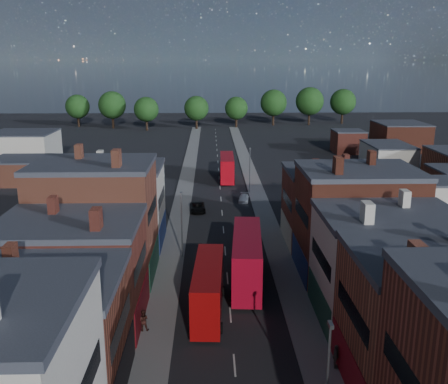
{
  "coord_description": "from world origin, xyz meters",
  "views": [
    {
      "loc": [
        -1.77,
        -25.97,
        22.97
      ],
      "look_at": [
        0.0,
        37.25,
        6.21
      ],
      "focal_mm": 40.0,
      "sensor_mm": 36.0,
      "label": 1
    }
  ],
  "objects": [
    {
      "name": "car_3",
      "position": [
        3.8,
        54.41,
        0.57
      ],
      "size": [
        2.11,
        4.13,
        1.15
      ],
      "primitive_type": "imported",
      "rotation": [
        0.0,
        0.0,
        -0.13
      ],
      "color": "silver",
      "rests_on": "ground"
    },
    {
      "name": "car_2",
      "position": [
        -3.8,
        48.88,
        0.68
      ],
      "size": [
        2.62,
        5.07,
        1.37
      ],
      "primitive_type": "imported",
      "rotation": [
        0.0,
        0.0,
        0.07
      ],
      "color": "black",
      "rests_on": "ground"
    },
    {
      "name": "bus_1",
      "position": [
        1.99,
        22.52,
        2.95
      ],
      "size": [
        3.87,
        12.82,
        5.46
      ],
      "rotation": [
        0.0,
        0.0,
        -0.07
      ],
      "color": "red",
      "rests_on": "ground"
    },
    {
      "name": "lamp_post_2",
      "position": [
        -5.2,
        30.0,
        4.7
      ],
      "size": [
        0.25,
        0.7,
        8.12
      ],
      "color": "slate",
      "rests_on": "ground"
    },
    {
      "name": "ped_1",
      "position": [
        -7.7,
        13.22,
        1.08
      ],
      "size": [
        0.95,
        0.53,
        1.93
      ],
      "primitive_type": "imported",
      "rotation": [
        0.0,
        0.0,
        3.16
      ],
      "color": "#3B1D17",
      "rests_on": "pavement_west"
    },
    {
      "name": "lamp_post_3",
      "position": [
        5.2,
        60.0,
        4.7
      ],
      "size": [
        0.25,
        0.7,
        8.12
      ],
      "color": "slate",
      "rests_on": "ground"
    },
    {
      "name": "terrace_west",
      "position": [
        -14.0,
        0.0,
        6.15
      ],
      "size": [
        12.0,
        80.0,
        12.29
      ],
      "primitive_type": "cube",
      "color": "brown",
      "rests_on": "ground"
    },
    {
      "name": "bus_2",
      "position": [
        1.5,
        69.73,
        2.63
      ],
      "size": [
        3.02,
        11.34,
        4.88
      ],
      "rotation": [
        0.0,
        0.0,
        -0.02
      ],
      "color": "#B70813",
      "rests_on": "ground"
    },
    {
      "name": "ped_3",
      "position": [
        7.7,
        7.32,
        1.08
      ],
      "size": [
        0.76,
        1.21,
        1.92
      ],
      "primitive_type": "imported",
      "rotation": [
        0.0,
        0.0,
        1.34
      ],
      "color": "#504B45",
      "rests_on": "pavement_east"
    },
    {
      "name": "pavement_east",
      "position": [
        6.5,
        50.0,
        0.06
      ],
      "size": [
        3.0,
        200.0,
        0.12
      ],
      "primitive_type": "cube",
      "color": "gray",
      "rests_on": "ground"
    },
    {
      "name": "lamp_post_1",
      "position": [
        5.2,
        0.0,
        4.7
      ],
      "size": [
        0.25,
        0.7,
        8.12
      ],
      "color": "slate",
      "rests_on": "ground"
    },
    {
      "name": "bus_0",
      "position": [
        -2.04,
        16.36,
        2.59
      ],
      "size": [
        3.23,
        11.22,
        4.79
      ],
      "rotation": [
        0.0,
        0.0,
        -0.05
      ],
      "color": "#A8090A",
      "rests_on": "ground"
    },
    {
      "name": "pavement_west",
      "position": [
        -6.5,
        50.0,
        0.06
      ],
      "size": [
        3.0,
        200.0,
        0.12
      ],
      "primitive_type": "cube",
      "color": "gray",
      "rests_on": "ground"
    }
  ]
}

